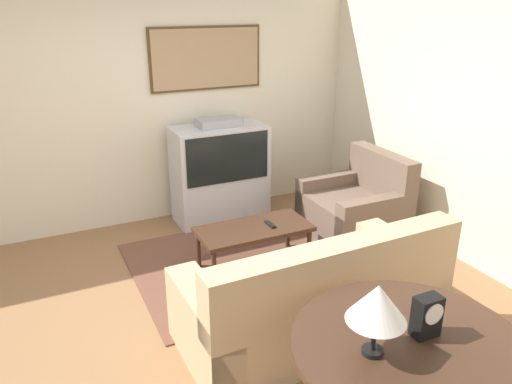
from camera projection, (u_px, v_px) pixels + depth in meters
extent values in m
plane|color=#8E6642|center=(208.00, 313.00, 4.14)|extent=(12.00, 12.00, 0.00)
cube|color=beige|center=(136.00, 106.00, 5.45)|extent=(12.00, 0.06, 2.70)
cube|color=#4C381E|center=(206.00, 58.00, 5.57)|extent=(1.30, 0.03, 0.69)
cube|color=tan|center=(207.00, 59.00, 5.56)|extent=(1.25, 0.01, 0.64)
cube|color=beige|center=(464.00, 122.00, 4.71)|extent=(0.06, 12.00, 2.70)
cube|color=brown|center=(238.00, 264.00, 4.90)|extent=(1.98, 1.82, 0.01)
cube|color=silver|center=(221.00, 198.00, 5.86)|extent=(1.06, 0.51, 0.50)
cube|color=silver|center=(219.00, 153.00, 5.66)|extent=(1.06, 0.51, 0.61)
cube|color=black|center=(228.00, 159.00, 5.44)|extent=(0.96, 0.01, 0.54)
cube|color=#9E9EA3|center=(219.00, 122.00, 5.53)|extent=(0.48, 0.28, 0.09)
cube|color=tan|center=(310.00, 307.00, 3.85)|extent=(2.01, 0.95, 0.43)
cube|color=tan|center=(340.00, 276.00, 3.40)|extent=(2.00, 0.27, 0.49)
cube|color=tan|center=(398.00, 272.00, 4.19)|extent=(0.26, 0.91, 0.59)
cube|color=tan|center=(203.00, 330.00, 3.45)|extent=(0.26, 0.91, 0.59)
cube|color=#877154|center=(378.00, 262.00, 3.72)|extent=(0.36, 0.13, 0.34)
cube|color=#877154|center=(273.00, 292.00, 3.34)|extent=(0.36, 0.13, 0.34)
cube|color=brown|center=(352.00, 217.00, 5.42)|extent=(0.90, 0.96, 0.45)
cube|color=brown|center=(382.00, 172.00, 5.40)|extent=(0.19, 0.96, 0.46)
cube|color=brown|center=(332.00, 199.00, 5.73)|extent=(0.89, 0.17, 0.59)
cube|color=brown|center=(375.00, 225.00, 5.06)|extent=(0.89, 0.17, 0.59)
cube|color=#3D2619|center=(254.00, 229.00, 4.73)|extent=(1.08, 0.52, 0.04)
cylinder|color=#3D2619|center=(214.00, 270.00, 4.43)|extent=(0.04, 0.04, 0.38)
cylinder|color=#3D2619|center=(309.00, 248.00, 4.82)|extent=(0.04, 0.04, 0.38)
cylinder|color=#3D2619|center=(198.00, 250.00, 4.78)|extent=(0.04, 0.04, 0.38)
cylinder|color=#3D2619|center=(288.00, 231.00, 5.18)|extent=(0.04, 0.04, 0.38)
cylinder|color=#3D2619|center=(411.00, 347.00, 2.58)|extent=(1.25, 1.25, 0.04)
cube|color=#3D2619|center=(410.00, 357.00, 2.60)|extent=(1.06, 0.50, 0.08)
cylinder|color=#3D2619|center=(454.00, 374.00, 2.95)|extent=(0.05, 0.05, 0.73)
cylinder|color=black|center=(372.00, 351.00, 2.50)|extent=(0.11, 0.11, 0.02)
cylinder|color=black|center=(375.00, 321.00, 2.43)|extent=(0.02, 0.02, 0.33)
cone|color=silver|center=(377.00, 303.00, 2.39)|extent=(0.30, 0.30, 0.20)
cube|color=black|center=(427.00, 316.00, 2.60)|extent=(0.14, 0.09, 0.23)
cylinder|color=white|center=(434.00, 314.00, 2.54)|extent=(0.12, 0.01, 0.12)
cube|color=black|center=(270.00, 224.00, 4.75)|extent=(0.05, 0.16, 0.02)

